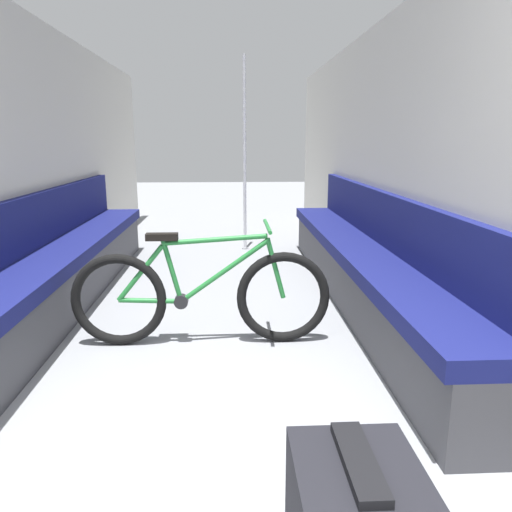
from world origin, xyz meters
name	(u,v)px	position (x,y,z in m)	size (l,w,h in m)	color
wall_left	(17,163)	(-1.46, 2.95, 1.14)	(0.10, 9.11, 2.29)	beige
wall_right	(398,162)	(1.46, 2.95, 1.14)	(0.10, 9.11, 2.29)	beige
bench_seat_row_left	(60,270)	(-1.21, 2.93, 0.31)	(0.45, 4.35, 0.91)	#3D3D42
bench_seat_row_right	(362,266)	(1.21, 2.93, 0.31)	(0.45, 4.35, 0.91)	#3D3D42
bicycle	(201,296)	(-0.05, 2.16, 0.33)	(1.68, 0.46, 0.79)	black
grab_pole_near	(245,158)	(0.32, 5.07, 1.11)	(0.08, 0.08, 2.27)	gray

